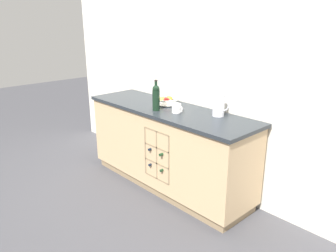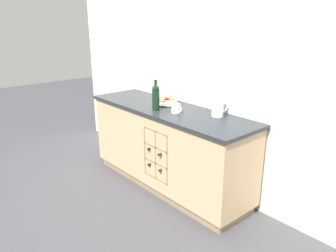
{
  "view_description": "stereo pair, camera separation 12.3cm",
  "coord_description": "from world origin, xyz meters",
  "px_view_note": "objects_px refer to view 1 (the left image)",
  "views": [
    {
      "loc": [
        2.41,
        -2.26,
        1.79
      ],
      "look_at": [
        0.0,
        0.0,
        0.7
      ],
      "focal_mm": 35.0,
      "sensor_mm": 36.0,
      "label": 1
    },
    {
      "loc": [
        2.49,
        -2.17,
        1.79
      ],
      "look_at": [
        0.0,
        0.0,
        0.7
      ],
      "focal_mm": 35.0,
      "sensor_mm": 36.0,
      "label": 2
    }
  ],
  "objects_px": {
    "white_pitcher": "(219,104)",
    "ceramic_mug": "(177,108)",
    "standing_wine_bottle": "(156,97)",
    "fruit_bowl": "(167,100)"
  },
  "relations": [
    {
      "from": "white_pitcher",
      "to": "ceramic_mug",
      "type": "bearing_deg",
      "value": -148.38
    },
    {
      "from": "white_pitcher",
      "to": "ceramic_mug",
      "type": "distance_m",
      "value": 0.42
    },
    {
      "from": "white_pitcher",
      "to": "ceramic_mug",
      "type": "xyz_separation_m",
      "value": [
        -0.35,
        -0.22,
        -0.07
      ]
    },
    {
      "from": "white_pitcher",
      "to": "standing_wine_bottle",
      "type": "xyz_separation_m",
      "value": [
        -0.56,
        -0.3,
        0.03
      ]
    },
    {
      "from": "white_pitcher",
      "to": "standing_wine_bottle",
      "type": "distance_m",
      "value": 0.64
    },
    {
      "from": "fruit_bowl",
      "to": "white_pitcher",
      "type": "distance_m",
      "value": 0.67
    },
    {
      "from": "white_pitcher",
      "to": "standing_wine_bottle",
      "type": "height_order",
      "value": "standing_wine_bottle"
    },
    {
      "from": "fruit_bowl",
      "to": "ceramic_mug",
      "type": "distance_m",
      "value": 0.35
    },
    {
      "from": "fruit_bowl",
      "to": "ceramic_mug",
      "type": "relative_size",
      "value": 2.09
    },
    {
      "from": "ceramic_mug",
      "to": "standing_wine_bottle",
      "type": "bearing_deg",
      "value": -157.37
    }
  ]
}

